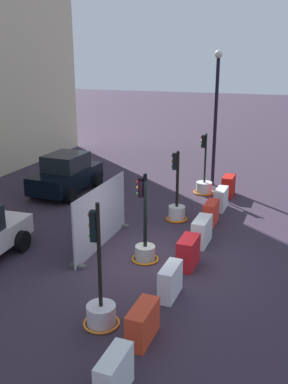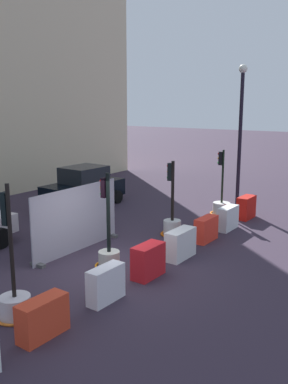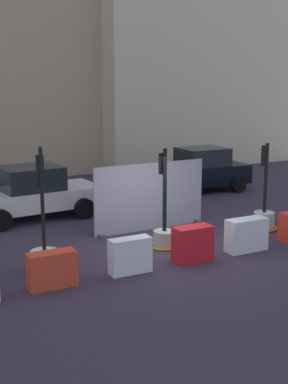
{
  "view_description": "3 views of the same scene",
  "coord_description": "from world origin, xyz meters",
  "px_view_note": "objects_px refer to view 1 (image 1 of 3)",
  "views": [
    {
      "loc": [
        -11.21,
        -3.82,
        5.96
      ],
      "look_at": [
        1.54,
        0.83,
        1.64
      ],
      "focal_mm": 40.58,
      "sensor_mm": 36.0,
      "label": 1
    },
    {
      "loc": [
        -8.87,
        -7.07,
        4.6
      ],
      "look_at": [
        2.56,
        0.78,
        1.67
      ],
      "focal_mm": 39.84,
      "sensor_mm": 36.0,
      "label": 2
    },
    {
      "loc": [
        -7.17,
        -11.65,
        4.5
      ],
      "look_at": [
        -0.28,
        0.85,
        1.45
      ],
      "focal_mm": 49.65,
      "sensor_mm": 36.0,
      "label": 3
    }
  ],
  "objects_px": {
    "car_black_sedan": "(66,174)",
    "traffic_light_1": "(101,308)",
    "construction_barrier_2": "(143,323)",
    "construction_barrier_5": "(202,231)",
    "traffic_light_4": "(204,185)",
    "construction_barrier_8": "(228,186)",
    "traffic_light_3": "(177,209)",
    "construction_barrier_4": "(188,252)",
    "construction_barrier_3": "(170,281)",
    "traffic_light_2": "(145,245)",
    "construction_barrier_1": "(114,375)",
    "construction_barrier_6": "(211,213)",
    "construction_barrier_7": "(221,199)",
    "street_lamp_post": "(216,107)"
  },
  "relations": [
    {
      "from": "construction_barrier_3",
      "to": "construction_barrier_6",
      "type": "xyz_separation_m",
      "value": [
        5.36,
        0.06,
        -0.01
      ]
    },
    {
      "from": "traffic_light_1",
      "to": "construction_barrier_8",
      "type": "bearing_deg",
      "value": -6.12
    },
    {
      "from": "construction_barrier_4",
      "to": "construction_barrier_6",
      "type": "height_order",
      "value": "construction_barrier_4"
    },
    {
      "from": "construction_barrier_7",
      "to": "construction_barrier_6",
      "type": "bearing_deg",
      "value": 178.06
    },
    {
      "from": "traffic_light_4",
      "to": "construction_barrier_2",
      "type": "distance_m",
      "value": 10.85
    },
    {
      "from": "traffic_light_4",
      "to": "construction_barrier_4",
      "type": "bearing_deg",
      "value": -171.13
    },
    {
      "from": "construction_barrier_5",
      "to": "traffic_light_3",
      "type": "bearing_deg",
      "value": 37.1
    },
    {
      "from": "traffic_light_1",
      "to": "construction_barrier_8",
      "type": "height_order",
      "value": "traffic_light_1"
    },
    {
      "from": "construction_barrier_6",
      "to": "construction_barrier_1",
      "type": "bearing_deg",
      "value": -179.45
    },
    {
      "from": "construction_barrier_7",
      "to": "car_black_sedan",
      "type": "bearing_deg",
      "value": 91.38
    },
    {
      "from": "construction_barrier_3",
      "to": "construction_barrier_8",
      "type": "relative_size",
      "value": 1.01
    },
    {
      "from": "construction_barrier_5",
      "to": "traffic_light_4",
      "type": "bearing_deg",
      "value": 11.74
    },
    {
      "from": "construction_barrier_2",
      "to": "construction_barrier_4",
      "type": "height_order",
      "value": "construction_barrier_4"
    },
    {
      "from": "traffic_light_1",
      "to": "construction_barrier_4",
      "type": "xyz_separation_m",
      "value": [
        3.47,
        -1.16,
        0.02
      ]
    },
    {
      "from": "construction_barrier_1",
      "to": "construction_barrier_2",
      "type": "bearing_deg",
      "value": 2.63
    },
    {
      "from": "traffic_light_3",
      "to": "construction_barrier_4",
      "type": "distance_m",
      "value": 3.77
    },
    {
      "from": "traffic_light_1",
      "to": "construction_barrier_8",
      "type": "xyz_separation_m",
      "value": [
        10.58,
        -1.13,
        0.02
      ]
    },
    {
      "from": "traffic_light_4",
      "to": "construction_barrier_2",
      "type": "relative_size",
      "value": 2.51
    },
    {
      "from": "construction_barrier_4",
      "to": "construction_barrier_1",
      "type": "bearing_deg",
      "value": -179.84
    },
    {
      "from": "traffic_light_2",
      "to": "construction_barrier_6",
      "type": "distance_m",
      "value": 3.85
    },
    {
      "from": "construction_barrier_8",
      "to": "construction_barrier_2",
      "type": "bearing_deg",
      "value": 179.79
    },
    {
      "from": "construction_barrier_4",
      "to": "construction_barrier_8",
      "type": "bearing_deg",
      "value": 0.18
    },
    {
      "from": "traffic_light_4",
      "to": "car_black_sedan",
      "type": "bearing_deg",
      "value": 109.26
    },
    {
      "from": "car_black_sedan",
      "to": "traffic_light_4",
      "type": "bearing_deg",
      "value": -70.74
    },
    {
      "from": "construction_barrier_6",
      "to": "construction_barrier_8",
      "type": "xyz_separation_m",
      "value": [
        3.5,
        -0.05,
        0.04
      ]
    },
    {
      "from": "construction_barrier_3",
      "to": "construction_barrier_5",
      "type": "relative_size",
      "value": 0.88
    },
    {
      "from": "construction_barrier_2",
      "to": "car_black_sedan",
      "type": "height_order",
      "value": "car_black_sedan"
    },
    {
      "from": "traffic_light_1",
      "to": "construction_barrier_8",
      "type": "distance_m",
      "value": 10.64
    },
    {
      "from": "traffic_light_1",
      "to": "construction_barrier_2",
      "type": "bearing_deg",
      "value": -99.95
    },
    {
      "from": "traffic_light_4",
      "to": "construction_barrier_1",
      "type": "xyz_separation_m",
      "value": [
        -12.5,
        -1.13,
        0.05
      ]
    },
    {
      "from": "traffic_light_4",
      "to": "car_black_sedan",
      "type": "xyz_separation_m",
      "value": [
        -2.03,
        5.82,
        0.48
      ]
    },
    {
      "from": "construction_barrier_5",
      "to": "street_lamp_post",
      "type": "relative_size",
      "value": 0.19
    },
    {
      "from": "car_black_sedan",
      "to": "construction_barrier_5",
      "type": "bearing_deg",
      "value": -116.02
    },
    {
      "from": "construction_barrier_2",
      "to": "construction_barrier_5",
      "type": "xyz_separation_m",
      "value": [
        5.38,
        -0.08,
        0.04
      ]
    },
    {
      "from": "traffic_light_4",
      "to": "construction_barrier_6",
      "type": "xyz_separation_m",
      "value": [
        -3.53,
        -1.04,
        0.03
      ]
    },
    {
      "from": "traffic_light_3",
      "to": "construction_barrier_5",
      "type": "height_order",
      "value": "traffic_light_3"
    },
    {
      "from": "construction_barrier_6",
      "to": "construction_barrier_8",
      "type": "relative_size",
      "value": 1.05
    },
    {
      "from": "traffic_light_2",
      "to": "construction_barrier_1",
      "type": "height_order",
      "value": "traffic_light_2"
    },
    {
      "from": "traffic_light_3",
      "to": "construction_barrier_7",
      "type": "distance_m",
      "value": 2.2
    },
    {
      "from": "construction_barrier_6",
      "to": "street_lamp_post",
      "type": "xyz_separation_m",
      "value": [
        5.0,
        0.95,
        3.24
      ]
    },
    {
      "from": "construction_barrier_3",
      "to": "traffic_light_2",
      "type": "bearing_deg",
      "value": 37.31
    },
    {
      "from": "construction_barrier_3",
      "to": "construction_barrier_7",
      "type": "distance_m",
      "value": 7.03
    },
    {
      "from": "construction_barrier_4",
      "to": "construction_barrier_8",
      "type": "relative_size",
      "value": 1.0
    },
    {
      "from": "traffic_light_1",
      "to": "traffic_light_3",
      "type": "xyz_separation_m",
      "value": [
        7.0,
        0.2,
        0.01
      ]
    },
    {
      "from": "traffic_light_1",
      "to": "construction_barrier_6",
      "type": "xyz_separation_m",
      "value": [
        7.08,
        -1.09,
        -0.02
      ]
    },
    {
      "from": "traffic_light_3",
      "to": "construction_barrier_3",
      "type": "xyz_separation_m",
      "value": [
        -5.28,
        -1.34,
        -0.02
      ]
    },
    {
      "from": "car_black_sedan",
      "to": "traffic_light_1",
      "type": "bearing_deg",
      "value": -146.03
    },
    {
      "from": "traffic_light_4",
      "to": "car_black_sedan",
      "type": "height_order",
      "value": "traffic_light_4"
    },
    {
      "from": "traffic_light_3",
      "to": "construction_barrier_7",
      "type": "bearing_deg",
      "value": -37.54
    },
    {
      "from": "traffic_light_2",
      "to": "construction_barrier_1",
      "type": "distance_m",
      "value": 5.5
    }
  ]
}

